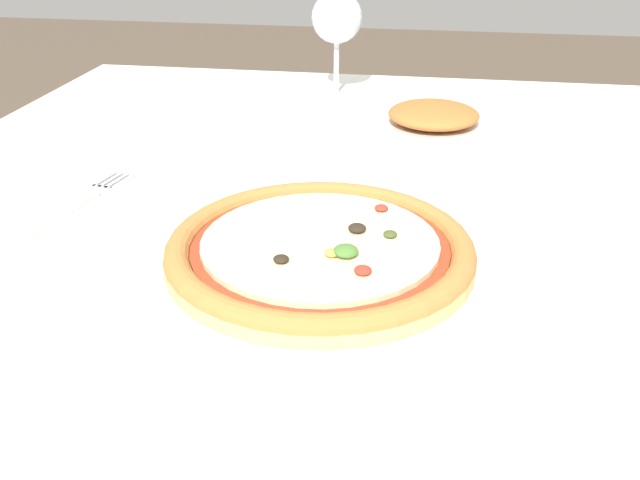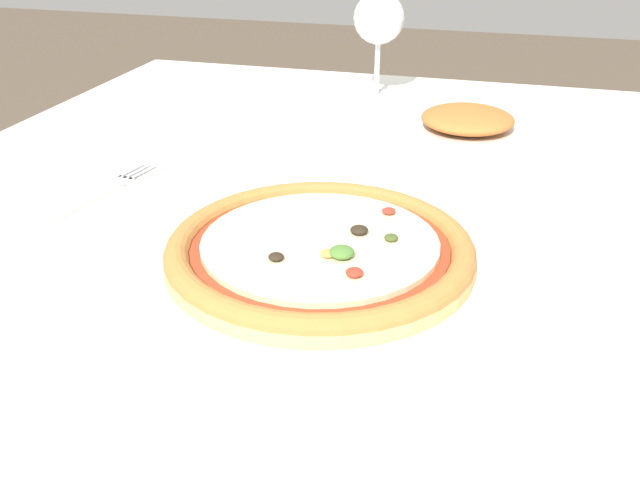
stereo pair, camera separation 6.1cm
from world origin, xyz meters
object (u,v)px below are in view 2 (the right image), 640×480
dining_table (560,297)px  fork (107,191)px  pizza_plate (320,253)px  wine_glass_far_left (379,22)px  side_plate (467,126)px

dining_table → fork: 0.49m
pizza_plate → fork: pizza_plate is taller
dining_table → pizza_plate: (-0.21, -0.13, 0.09)m
fork → wine_glass_far_left: 0.51m
fork → side_plate: bearing=39.9°
dining_table → wine_glass_far_left: wine_glass_far_left is taller
fork → wine_glass_far_left: (0.21, 0.46, 0.11)m
pizza_plate → side_plate: size_ratio=1.39×
fork → pizza_plate: bearing=-20.9°
wine_glass_far_left → dining_table: bearing=-56.7°
wine_glass_far_left → side_plate: wine_glass_far_left is taller
pizza_plate → dining_table: bearing=32.1°
fork → side_plate: 0.47m
dining_table → side_plate: size_ratio=7.02×
dining_table → fork: fork is taller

